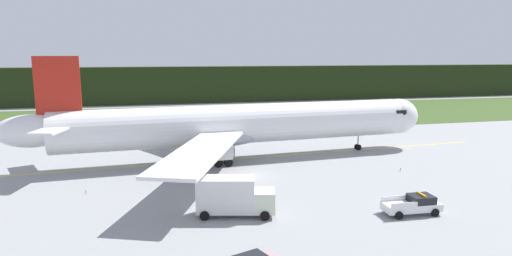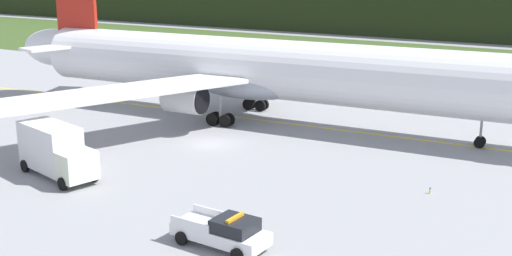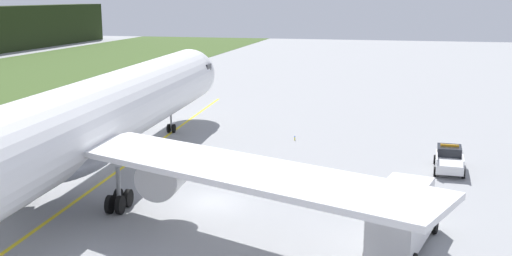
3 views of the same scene
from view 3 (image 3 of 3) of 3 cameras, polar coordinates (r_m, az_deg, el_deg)
The scene contains 6 objects.
ground at distance 41.80m, azimuth -4.25°, elevation -6.94°, with size 320.00×320.00×0.00m, color gray.
taxiway_centerline_main at distance 45.75m, azimuth -15.17°, elevation -5.64°, with size 81.06×0.30×0.01m, color yellow.
airliner at distance 44.05m, azimuth -15.81°, elevation 0.34°, with size 61.18×47.87×14.78m.
ops_pickup_truck at distance 51.35m, azimuth 17.58°, elevation -2.79°, with size 5.53×2.52×1.94m.
catering_truck at distance 34.84m, azimuth 13.61°, elevation -7.88°, with size 7.62×4.11×3.85m.
taxiway_edge_light_east at distance 59.19m, azimuth 3.64°, elevation -0.95°, with size 0.12×0.12×0.43m.
Camera 3 is at (-37.58, -12.12, 13.71)m, focal length 42.84 mm.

